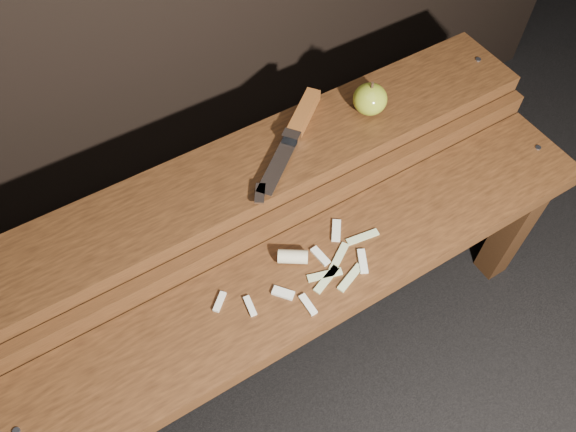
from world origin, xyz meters
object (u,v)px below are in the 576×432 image
apple (370,99)px  knife (297,126)px  bench_rear_tier (261,190)px  bench_front_tier (321,288)px

apple → knife: bearing=169.7°
apple → bench_rear_tier: bearing=-179.0°
bench_rear_tier → bench_front_tier: bearing=-90.0°
bench_rear_tier → apple: size_ratio=16.02×
bench_front_tier → bench_rear_tier: bearing=90.0°
bench_rear_tier → knife: bearing=17.0°
bench_rear_tier → apple: 0.29m
bench_rear_tier → apple: apple is taller
bench_front_tier → apple: apple is taller
bench_front_tier → bench_rear_tier: bench_rear_tier is taller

